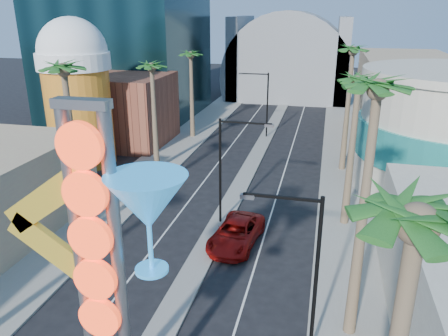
{
  "coord_description": "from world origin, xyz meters",
  "views": [
    {
      "loc": [
        7.06,
        -8.43,
        14.99
      ],
      "look_at": [
        0.39,
        19.55,
        4.57
      ],
      "focal_mm": 35.0,
      "sensor_mm": 36.0,
      "label": 1
    }
  ],
  "objects": [
    {
      "name": "sidewalk_west",
      "position": [
        -9.5,
        35.0,
        0.07
      ],
      "size": [
        5.0,
        100.0,
        0.15
      ],
      "primitive_type": "cube",
      "color": "gray",
      "rests_on": "ground"
    },
    {
      "name": "sidewalk_east",
      "position": [
        9.5,
        35.0,
        0.07
      ],
      "size": [
        5.0,
        100.0,
        0.15
      ],
      "primitive_type": "cube",
      "color": "gray",
      "rests_on": "ground"
    },
    {
      "name": "median",
      "position": [
        0.0,
        38.0,
        0.07
      ],
      "size": [
        1.6,
        84.0,
        0.15
      ],
      "primitive_type": "cube",
      "color": "gray",
      "rests_on": "ground"
    },
    {
      "name": "brick_filler_west",
      "position": [
        -16.0,
        38.0,
        4.0
      ],
      "size": [
        10.0,
        10.0,
        8.0
      ],
      "primitive_type": "cube",
      "color": "brown",
      "rests_on": "ground"
    },
    {
      "name": "filler_east",
      "position": [
        16.0,
        48.0,
        5.0
      ],
      "size": [
        10.0,
        20.0,
        10.0
      ],
      "primitive_type": "cube",
      "color": "tan",
      "rests_on": "ground"
    },
    {
      "name": "beer_mug",
      "position": [
        -17.0,
        30.0,
        7.84
      ],
      "size": [
        7.0,
        7.0,
        14.5
      ],
      "color": "#BF7819",
      "rests_on": "ground"
    },
    {
      "name": "canopy",
      "position": [
        0.0,
        72.0,
        4.31
      ],
      "size": [
        22.0,
        16.0,
        22.0
      ],
      "color": "slate",
      "rests_on": "ground"
    },
    {
      "name": "neon_sign",
      "position": [
        0.82,
        2.96,
        7.31
      ],
      "size": [
        6.53,
        2.6,
        12.55
      ],
      "color": "gray",
      "rests_on": "ground"
    },
    {
      "name": "streetlight_0",
      "position": [
        0.55,
        20.0,
        4.88
      ],
      "size": [
        3.79,
        0.25,
        8.0
      ],
      "color": "black",
      "rests_on": "ground"
    },
    {
      "name": "streetlight_1",
      "position": [
        -0.55,
        44.0,
        4.88
      ],
      "size": [
        3.79,
        0.25,
        8.0
      ],
      "color": "black",
      "rests_on": "ground"
    },
    {
      "name": "streetlight_2",
      "position": [
        6.72,
        8.0,
        4.83
      ],
      "size": [
        3.45,
        0.25,
        8.0
      ],
      "color": "black",
      "rests_on": "ground"
    },
    {
      "name": "palm_1",
      "position": [
        -9.0,
        16.0,
        10.82
      ],
      "size": [
        2.4,
        2.4,
        12.7
      ],
      "color": "brown",
      "rests_on": "ground"
    },
    {
      "name": "palm_2",
      "position": [
        -9.0,
        30.0,
        9.48
      ],
      "size": [
        2.4,
        2.4,
        11.2
      ],
      "color": "brown",
      "rests_on": "ground"
    },
    {
      "name": "palm_3",
      "position": [
        -9.0,
        42.0,
        9.48
      ],
      "size": [
        2.4,
        2.4,
        11.2
      ],
      "color": "brown",
      "rests_on": "ground"
    },
    {
      "name": "palm_4",
      "position": [
        9.0,
        0.0,
        10.38
      ],
      "size": [
        2.4,
        2.4,
        12.2
      ],
      "color": "brown",
      "rests_on": "ground"
    },
    {
      "name": "palm_5",
      "position": [
        9.0,
        10.0,
        11.27
      ],
      "size": [
        2.4,
        2.4,
        13.2
      ],
      "color": "brown",
      "rests_on": "ground"
    },
    {
      "name": "palm_6",
      "position": [
        9.0,
        22.0,
        9.93
      ],
      "size": [
        2.4,
        2.4,
        11.7
      ],
      "color": "brown",
      "rests_on": "ground"
    },
    {
      "name": "palm_7",
      "position": [
        9.0,
        34.0,
        10.82
      ],
      "size": [
        2.4,
        2.4,
        12.7
      ],
      "color": "brown",
      "rests_on": "ground"
    },
    {
      "name": "red_pickup",
      "position": [
        1.79,
        17.22,
        0.83
      ],
      "size": [
        3.37,
        6.21,
        1.65
      ],
      "primitive_type": "imported",
      "rotation": [
        0.0,
        0.0,
        -0.11
      ],
      "color": "#A7100C",
      "rests_on": "ground"
    }
  ]
}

